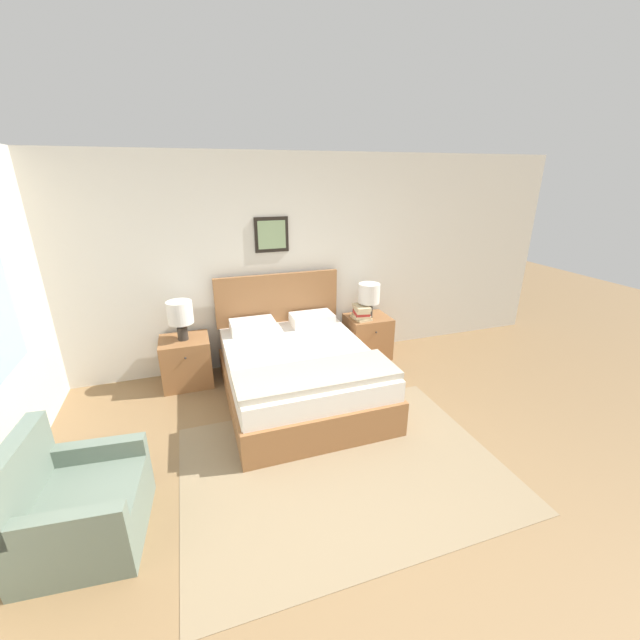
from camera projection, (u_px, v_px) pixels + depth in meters
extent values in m
plane|color=olive|center=(395.00, 529.00, 2.76)|extent=(16.00, 16.00, 0.00)
cube|color=beige|center=(287.00, 263.00, 4.92)|extent=(7.69, 0.06, 2.60)
cube|color=black|center=(272.00, 235.00, 4.70)|extent=(0.41, 0.02, 0.42)
cube|color=gray|center=(272.00, 235.00, 4.68)|extent=(0.34, 0.00, 0.33)
cube|color=#897556|center=(343.00, 467.00, 3.35)|extent=(2.65, 1.96, 0.01)
cube|color=#936038|center=(300.00, 387.00, 4.33)|extent=(1.55, 1.96, 0.28)
cube|color=#936038|center=(329.00, 421.00, 3.42)|extent=(1.55, 0.06, 0.08)
cube|color=white|center=(299.00, 364.00, 4.23)|extent=(1.49, 1.88, 0.29)
cube|color=#936038|center=(278.00, 298.00, 4.91)|extent=(1.55, 0.06, 0.62)
cube|color=#B2A893|center=(317.00, 375.00, 3.63)|extent=(1.52, 0.55, 0.06)
cube|color=white|center=(253.00, 326.00, 4.68)|extent=(0.52, 0.32, 0.14)
cube|color=white|center=(312.00, 319.00, 4.90)|extent=(0.52, 0.32, 0.14)
cube|color=slate|center=(86.00, 515.00, 2.64)|extent=(0.79, 0.83, 0.39)
cube|color=slate|center=(18.00, 475.00, 2.43)|extent=(0.19, 0.77, 0.42)
cube|color=slate|center=(92.00, 451.00, 2.84)|extent=(0.73, 0.17, 0.14)
cube|color=slate|center=(58.00, 526.00, 2.24)|extent=(0.73, 0.17, 0.14)
cube|color=#936038|center=(187.00, 361.00, 4.59)|extent=(0.55, 0.48, 0.57)
sphere|color=#332D28|center=(185.00, 358.00, 4.31)|extent=(0.02, 0.02, 0.02)
cube|color=#936038|center=(367.00, 337.00, 5.29)|extent=(0.55, 0.48, 0.57)
sphere|color=#332D28|center=(376.00, 332.00, 5.01)|extent=(0.02, 0.02, 0.02)
cylinder|color=#2D2823|center=(183.00, 334.00, 4.46)|extent=(0.11, 0.11, 0.14)
cylinder|color=#2D2823|center=(182.00, 325.00, 4.42)|extent=(0.02, 0.02, 0.06)
cylinder|color=silver|center=(180.00, 312.00, 4.36)|extent=(0.28, 0.28, 0.25)
cylinder|color=#2D2823|center=(368.00, 312.00, 5.15)|extent=(0.11, 0.11, 0.14)
cylinder|color=#2D2823|center=(369.00, 305.00, 5.12)|extent=(0.02, 0.02, 0.06)
cylinder|color=silver|center=(369.00, 293.00, 5.06)|extent=(0.28, 0.28, 0.25)
cube|color=beige|center=(361.00, 318.00, 5.11)|extent=(0.22, 0.28, 0.03)
cube|color=beige|center=(361.00, 316.00, 5.09)|extent=(0.23, 0.26, 0.04)
cube|color=#B7332D|center=(361.00, 313.00, 5.08)|extent=(0.21, 0.25, 0.04)
cube|color=beige|center=(362.00, 310.00, 5.07)|extent=(0.22, 0.30, 0.04)
cube|color=beige|center=(362.00, 307.00, 5.05)|extent=(0.20, 0.29, 0.04)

